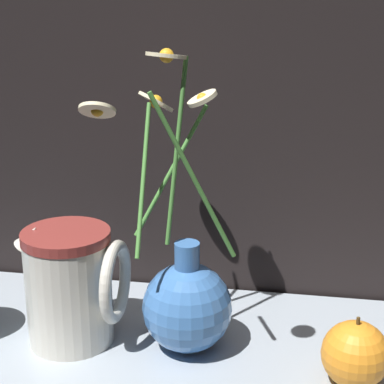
# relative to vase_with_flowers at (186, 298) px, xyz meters

# --- Properties ---
(ground_plane) EXTENTS (6.00, 6.00, 0.00)m
(ground_plane) POSITION_rel_vase_with_flowers_xyz_m (0.01, 0.00, -0.08)
(ground_plane) COLOR black
(shelf) EXTENTS (0.81, 0.31, 0.01)m
(shelf) POSITION_rel_vase_with_flowers_xyz_m (0.01, 0.00, -0.07)
(shelf) COLOR #9EA8B2
(shelf) RESTS_ON ground_plane
(vase_with_flowers) EXTENTS (0.18, 0.21, 0.35)m
(vase_with_flowers) POSITION_rel_vase_with_flowers_xyz_m (0.00, 0.00, 0.00)
(vase_with_flowers) COLOR #3F72B7
(vase_with_flowers) RESTS_ON shelf
(ceramic_pitcher) EXTENTS (0.13, 0.11, 0.15)m
(ceramic_pitcher) POSITION_rel_vase_with_flowers_xyz_m (-0.14, -0.01, 0.01)
(ceramic_pitcher) COLOR beige
(ceramic_pitcher) RESTS_ON shelf
(orange_fruit) EXTENTS (0.07, 0.07, 0.08)m
(orange_fruit) POSITION_rel_vase_with_flowers_xyz_m (0.19, -0.04, -0.03)
(orange_fruit) COLOR orange
(orange_fruit) RESTS_ON shelf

